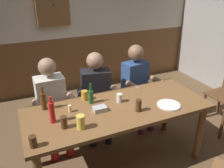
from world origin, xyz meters
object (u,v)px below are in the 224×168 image
plate_0 (169,105)px  pint_glass_5 (138,105)px  dining_table (118,115)px  wall_dart_cabinet (52,5)px  person_0 (52,101)px  person_2 (138,83)px  pint_glass_0 (33,142)px  pint_glass_1 (119,98)px  bottle_0 (44,101)px  pint_glass_4 (85,95)px  person_1 (97,92)px  condiment_caddy (100,109)px  bottle_2 (52,112)px  pint_glass_2 (81,122)px  pint_glass_3 (64,122)px  bottle_1 (91,96)px  table_candle (70,109)px

plate_0 → pint_glass_5: size_ratio=1.89×
dining_table → wall_dart_cabinet: 2.41m
person_0 → person_2: person_2 is taller
pint_glass_0 → pint_glass_1: 1.07m
dining_table → person_2: 0.89m
bottle_0 → pint_glass_4: size_ratio=2.39×
pint_glass_1 → pint_glass_4: size_ratio=0.91×
person_1 → person_2: (0.63, -0.00, 0.01)m
dining_table → condiment_caddy: size_ratio=14.48×
person_0 → bottle_2: 0.68m
dining_table → pint_glass_2: (-0.49, -0.21, 0.18)m
bottle_2 → pint_glass_1: (0.77, 0.10, -0.07)m
bottle_2 → pint_glass_3: 0.17m
person_1 → pint_glass_0: person_1 is taller
pint_glass_5 → pint_glass_3: bearing=178.2°
bottle_0 → bottle_1: size_ratio=1.11×
table_candle → wall_dart_cabinet: size_ratio=0.11×
dining_table → bottle_0: bearing=159.1°
table_candle → pint_glass_4: (0.23, 0.19, 0.02)m
plate_0 → wall_dart_cabinet: bearing=106.9°
person_2 → table_candle: size_ratio=15.41×
condiment_caddy → pint_glass_5: (0.37, -0.17, 0.04)m
dining_table → pint_glass_3: size_ratio=16.62×
bottle_2 → condiment_caddy: bearing=0.7°
plate_0 → pint_glass_5: 0.37m
person_1 → person_2: bearing=-169.2°
table_candle → pint_glass_0: (-0.42, -0.41, 0.01)m
pint_glass_1 → wall_dart_cabinet: size_ratio=0.15×
pint_glass_1 → pint_glass_4: pint_glass_4 is taller
person_0 → pint_glass_5: bearing=132.0°
dining_table → pint_glass_5: bearing=-45.8°
dining_table → plate_0: size_ratio=7.88×
pint_glass_0 → dining_table: bearing=17.8°
dining_table → pint_glass_4: 0.45m
bottle_1 → pint_glass_1: (0.30, -0.11, -0.04)m
condiment_caddy → person_0: bearing=121.8°
dining_table → table_candle: table_candle is taller
bottle_2 → wall_dart_cabinet: size_ratio=0.40×
condiment_caddy → bottle_2: (-0.49, -0.01, 0.09)m
dining_table → bottle_0: bottle_0 is taller
bottle_0 → pint_glass_0: size_ratio=2.55×
pint_glass_0 → pint_glass_1: pint_glass_0 is taller
person_2 → bottle_2: 1.49m
pint_glass_2 → wall_dart_cabinet: 2.55m
person_2 → wall_dart_cabinet: bearing=-69.9°
dining_table → person_2: bearing=46.0°
person_1 → pint_glass_1: size_ratio=11.79×
pint_glass_0 → pint_glass_2: pint_glass_2 is taller
pint_glass_0 → pint_glass_4: 0.89m
bottle_0 → wall_dart_cabinet: wall_dart_cabinet is taller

